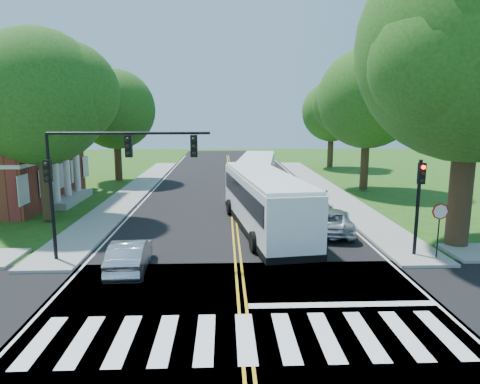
{
  "coord_description": "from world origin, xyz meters",
  "views": [
    {
      "loc": [
        -0.61,
        -12.21,
        6.54
      ],
      "look_at": [
        0.25,
        10.57,
        2.4
      ],
      "focal_mm": 32.0,
      "sensor_mm": 36.0,
      "label": 1
    }
  ],
  "objects_px": {
    "bus_follow": "(257,175)",
    "dark_sedan": "(304,194)",
    "signal_nw": "(103,165)",
    "signal_ne": "(419,195)",
    "bus_lead": "(264,200)",
    "hatchback": "(130,255)",
    "suv": "(330,220)"
  },
  "relations": [
    {
      "from": "bus_follow",
      "to": "dark_sedan",
      "type": "xyz_separation_m",
      "value": [
        3.35,
        -3.13,
        -1.03
      ]
    },
    {
      "from": "signal_nw",
      "to": "signal_ne",
      "type": "height_order",
      "value": "signal_nw"
    },
    {
      "from": "signal_nw",
      "to": "signal_ne",
      "type": "bearing_deg",
      "value": 0.05
    },
    {
      "from": "signal_nw",
      "to": "bus_lead",
      "type": "xyz_separation_m",
      "value": [
        7.52,
        5.08,
        -2.64
      ]
    },
    {
      "from": "signal_nw",
      "to": "signal_ne",
      "type": "relative_size",
      "value": 1.62
    },
    {
      "from": "signal_nw",
      "to": "dark_sedan",
      "type": "xyz_separation_m",
      "value": [
        11.28,
        12.84,
        -3.74
      ]
    },
    {
      "from": "hatchback",
      "to": "signal_nw",
      "type": "bearing_deg",
      "value": -47.24
    },
    {
      "from": "dark_sedan",
      "to": "signal_nw",
      "type": "bearing_deg",
      "value": 31.88
    },
    {
      "from": "signal_ne",
      "to": "dark_sedan",
      "type": "height_order",
      "value": "signal_ne"
    },
    {
      "from": "signal_ne",
      "to": "bus_lead",
      "type": "height_order",
      "value": "signal_ne"
    },
    {
      "from": "signal_ne",
      "to": "dark_sedan",
      "type": "bearing_deg",
      "value": 102.23
    },
    {
      "from": "bus_follow",
      "to": "dark_sedan",
      "type": "height_order",
      "value": "bus_follow"
    },
    {
      "from": "hatchback",
      "to": "suv",
      "type": "bearing_deg",
      "value": -153.2
    },
    {
      "from": "hatchback",
      "to": "dark_sedan",
      "type": "relative_size",
      "value": 0.95
    },
    {
      "from": "dark_sedan",
      "to": "signal_ne",
      "type": "bearing_deg",
      "value": 85.41
    },
    {
      "from": "bus_lead",
      "to": "bus_follow",
      "type": "height_order",
      "value": "bus_lead"
    },
    {
      "from": "bus_lead",
      "to": "hatchback",
      "type": "relative_size",
      "value": 3.14
    },
    {
      "from": "bus_follow",
      "to": "hatchback",
      "type": "xyz_separation_m",
      "value": [
        -6.67,
        -17.2,
        -0.98
      ]
    },
    {
      "from": "signal_ne",
      "to": "bus_lead",
      "type": "xyz_separation_m",
      "value": [
        -6.54,
        5.07,
        -1.23
      ]
    },
    {
      "from": "hatchback",
      "to": "dark_sedan",
      "type": "xyz_separation_m",
      "value": [
        10.02,
        14.07,
        -0.05
      ]
    },
    {
      "from": "suv",
      "to": "hatchback",
      "type": "bearing_deg",
      "value": 38.96
    },
    {
      "from": "bus_follow",
      "to": "hatchback",
      "type": "bearing_deg",
      "value": 76.64
    },
    {
      "from": "hatchback",
      "to": "dark_sedan",
      "type": "height_order",
      "value": "hatchback"
    },
    {
      "from": "bus_lead",
      "to": "dark_sedan",
      "type": "height_order",
      "value": "bus_lead"
    },
    {
      "from": "suv",
      "to": "dark_sedan",
      "type": "bearing_deg",
      "value": -81.19
    },
    {
      "from": "signal_nw",
      "to": "bus_lead",
      "type": "distance_m",
      "value": 9.45
    },
    {
      "from": "signal_nw",
      "to": "suv",
      "type": "height_order",
      "value": "signal_nw"
    },
    {
      "from": "signal_nw",
      "to": "bus_follow",
      "type": "relative_size",
      "value": 0.58
    },
    {
      "from": "bus_lead",
      "to": "suv",
      "type": "height_order",
      "value": "bus_lead"
    },
    {
      "from": "signal_nw",
      "to": "bus_follow",
      "type": "bearing_deg",
      "value": 63.61
    },
    {
      "from": "signal_ne",
      "to": "bus_follow",
      "type": "height_order",
      "value": "signal_ne"
    },
    {
      "from": "signal_nw",
      "to": "bus_lead",
      "type": "height_order",
      "value": "signal_nw"
    }
  ]
}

